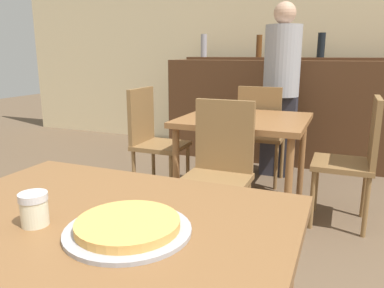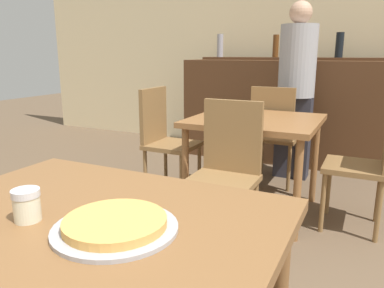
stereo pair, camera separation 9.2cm
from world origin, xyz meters
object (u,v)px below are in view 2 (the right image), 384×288
Objects in this scene: pizza_tray at (115,225)px; cheese_shaker at (27,205)px; chair_far_side_back at (274,130)px; chair_far_side_right at (370,157)px; person_standing at (296,86)px; chair_far_side_front at (226,165)px; chair_far_side_left at (164,135)px.

cheese_shaker reaches higher than pizza_tray.
cheese_shaker is at bearing -167.72° from pizza_tray.
chair_far_side_right is (0.79, -0.60, 0.00)m from chair_far_side_back.
person_standing is (-0.08, 2.90, 0.15)m from pizza_tray.
chair_far_side_front is 0.55× the size of person_standing.
chair_far_side_front is at bearing 86.89° from cheese_shaker.
cheese_shaker is (0.72, -2.00, 0.26)m from chair_far_side_left.
chair_far_side_left is 2.14m from cheese_shaker.
chair_far_side_right reaches higher than pizza_tray.
chair_far_side_front is at bearing -127.25° from chair_far_side_left.
chair_far_side_right is at bearing 142.75° from chair_far_side_back.
chair_far_side_front and chair_far_side_right have the same top height.
chair_far_side_front is at bearing 97.91° from pizza_tray.
chair_far_side_left is 2.71× the size of pizza_tray.
chair_far_side_front is 0.99m from chair_far_side_right.
pizza_tray is (0.19, -2.55, 0.22)m from chair_far_side_back.
pizza_tray is at bearing -82.09° from chair_far_side_front.
chair_far_side_right is 0.55× the size of person_standing.
chair_far_side_back is 0.53m from person_standing.
cheese_shaker is 2.96m from person_standing.
chair_far_side_front is 9.84× the size of cheese_shaker.
chair_far_side_right is at bearing -90.00° from chair_far_side_left.
chair_far_side_front is 1.37m from pizza_tray.
cheese_shaker is at bearing 88.33° from chair_far_side_back.
person_standing reaches higher than pizza_tray.
chair_far_side_left is (-0.79, 0.60, 0.00)m from chair_far_side_front.
cheese_shaker is (-0.08, -1.40, 0.26)m from chair_far_side_front.
chair_far_side_front reaches higher than cheese_shaker.
person_standing is (0.18, 2.96, 0.12)m from cheese_shaker.
pizza_tray is 0.20× the size of person_standing.
person_standing is at bearing -106.43° from chair_far_side_back.
chair_far_side_right is 2.71× the size of pizza_tray.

